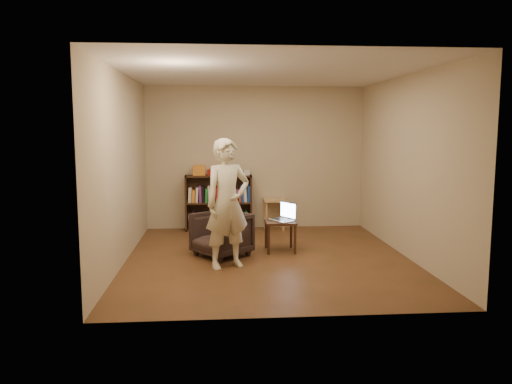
{
  "coord_description": "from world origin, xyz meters",
  "views": [
    {
      "loc": [
        -0.72,
        -6.91,
        1.85
      ],
      "look_at": [
        -0.14,
        0.35,
        0.91
      ],
      "focal_mm": 35.0,
      "sensor_mm": 36.0,
      "label": 1
    }
  ],
  "objects": [
    {
      "name": "box_yellow",
      "position": [
        -1.03,
        2.1,
        1.09
      ],
      "size": [
        0.22,
        0.16,
        0.18
      ],
      "primitive_type": "cube",
      "rotation": [
        0.0,
        0.0,
        0.01
      ],
      "color": "orange",
      "rests_on": "bookshelf"
    },
    {
      "name": "wall_left",
      "position": [
        -2.0,
        0.0,
        1.3
      ],
      "size": [
        0.0,
        4.5,
        4.5
      ],
      "primitive_type": "plane",
      "rotation": [
        1.57,
        0.0,
        1.57
      ],
      "color": "#BDAB8F",
      "rests_on": "floor"
    },
    {
      "name": "wall_back",
      "position": [
        0.0,
        2.25,
        1.3
      ],
      "size": [
        4.0,
        0.0,
        4.0
      ],
      "primitive_type": "plane",
      "rotation": [
        1.57,
        0.0,
        0.0
      ],
      "color": "#BDAB8F",
      "rests_on": "floor"
    },
    {
      "name": "box_white",
      "position": [
        -0.18,
        2.11,
        1.04
      ],
      "size": [
        0.11,
        0.11,
        0.09
      ],
      "primitive_type": "cube",
      "rotation": [
        0.0,
        0.0,
        0.06
      ],
      "color": "silver",
      "rests_on": "bookshelf"
    },
    {
      "name": "person",
      "position": [
        -0.58,
        -0.42,
        0.86
      ],
      "size": [
        0.74,
        0.63,
        1.72
      ],
      "primitive_type": "imported",
      "rotation": [
        0.0,
        0.0,
        0.43
      ],
      "color": "beige",
      "rests_on": "floor"
    },
    {
      "name": "box_green",
      "position": [
        -0.39,
        2.06,
        1.07
      ],
      "size": [
        0.14,
        0.14,
        0.14
      ],
      "primitive_type": "cube",
      "rotation": [
        0.0,
        0.0,
        0.04
      ],
      "color": "#1F7731",
      "rests_on": "bookshelf"
    },
    {
      "name": "wall_right",
      "position": [
        2.0,
        0.0,
        1.3
      ],
      "size": [
        0.0,
        4.5,
        4.5
      ],
      "primitive_type": "plane",
      "rotation": [
        1.57,
        0.0,
        -1.57
      ],
      "color": "#BDAB8F",
      "rests_on": "floor"
    },
    {
      "name": "red_cloth",
      "position": [
        -0.71,
        2.08,
        1.05
      ],
      "size": [
        0.35,
        0.29,
        0.1
      ],
      "primitive_type": "cube",
      "rotation": [
        0.0,
        0.0,
        -0.2
      ],
      "color": "maroon",
      "rests_on": "bookshelf"
    },
    {
      "name": "laptop",
      "position": [
        0.29,
        0.43,
        0.53
      ],
      "size": [
        0.43,
        0.46,
        0.28
      ],
      "rotation": [
        0.0,
        0.0,
        -1.0
      ],
      "color": "#B7B8BC",
      "rests_on": "side_table"
    },
    {
      "name": "stool",
      "position": [
        0.32,
        2.03,
        0.46
      ],
      "size": [
        0.39,
        0.39,
        0.57
      ],
      "color": "tan",
      "rests_on": "floor"
    },
    {
      "name": "ceiling",
      "position": [
        0.0,
        0.0,
        2.6
      ],
      "size": [
        4.5,
        4.5,
        0.0
      ],
      "primitive_type": "plane",
      "color": "silver",
      "rests_on": "wall_back"
    },
    {
      "name": "armchair",
      "position": [
        -0.66,
        0.19,
        0.32
      ],
      "size": [
        0.98,
        0.97,
        0.64
      ],
      "primitive_type": "imported",
      "rotation": [
        0.0,
        0.0,
        -0.88
      ],
      "color": "black",
      "rests_on": "floor"
    },
    {
      "name": "side_table",
      "position": [
        0.23,
        0.41,
        0.38
      ],
      "size": [
        0.45,
        0.45,
        0.46
      ],
      "color": "black",
      "rests_on": "floor"
    },
    {
      "name": "floor",
      "position": [
        0.0,
        0.0,
        0.0
      ],
      "size": [
        4.5,
        4.5,
        0.0
      ],
      "primitive_type": "plane",
      "color": "#473016",
      "rests_on": "ground"
    },
    {
      "name": "bookshelf",
      "position": [
        -0.69,
        2.09,
        0.44
      ],
      "size": [
        1.2,
        0.3,
        1.0
      ],
      "color": "black",
      "rests_on": "floor"
    }
  ]
}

